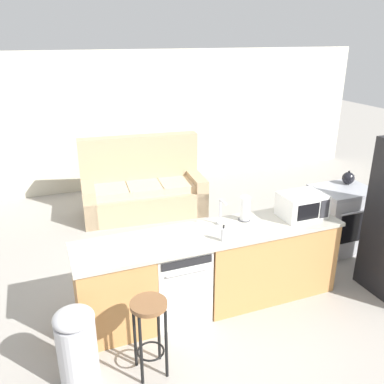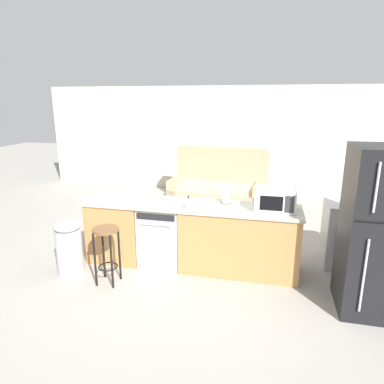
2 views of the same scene
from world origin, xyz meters
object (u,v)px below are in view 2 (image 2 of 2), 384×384
Objects in this scene: soap_bottle at (188,204)px; refrigerator at (380,232)px; microwave at (275,200)px; paper_towel_roll at (226,194)px; couch at (219,189)px; bar_stool at (106,244)px; trash_bin at (69,247)px; kettle at (368,196)px; stove_range at (353,234)px; dishwasher at (163,235)px.

refrigerator is at bearing -8.84° from soap_bottle.
paper_towel_roll reaches higher than microwave.
refrigerator reaches higher than couch.
bar_stool is 1.00× the size of trash_bin.
couch reaches higher than bar_stool.
kettle is 0.10× the size of couch.
microwave is at bearing 19.36° from bar_stool.
kettle is at bearing 15.48° from paper_towel_roll.
trash_bin is (-0.61, 0.12, -0.16)m from bar_stool.
refrigerator is (-0.00, -1.10, 0.46)m from stove_range.
refrigerator reaches higher than kettle.
kettle is at bearing 37.71° from stove_range.
stove_range reaches higher than trash_bin.
soap_bottle is 0.24× the size of trash_bin.
trash_bin is (-3.88, -1.27, -0.61)m from kettle.
paper_towel_roll is at bearing -79.34° from couch.
dishwasher is at bearing 179.95° from microwave.
dishwasher is 1.14× the size of bar_stool.
paper_towel_roll is at bearing 9.90° from dishwasher.
soap_bottle reaches higher than dishwasher.
bar_stool is (-1.36, -0.86, -0.50)m from paper_towel_roll.
couch is (-2.24, 2.26, -0.06)m from stove_range.
microwave is 2.84× the size of soap_bottle.
couch reaches higher than trash_bin.
soap_bottle is at bearing -140.27° from paper_towel_roll.
bar_stool and trash_bin have the same top height.
trash_bin is (-1.97, -0.74, -0.66)m from paper_towel_roll.
paper_towel_roll is (0.86, 0.15, 0.62)m from dishwasher.
couch is at bearing 91.25° from soap_bottle.
trash_bin is 3.70m from couch.
couch is (-0.50, 2.66, -0.64)m from paper_towel_roll.
microwave is 0.68× the size of bar_stool.
trash_bin is at bearing -162.92° from stove_range.
dishwasher is 1.63m from microwave.
dishwasher reaches higher than trash_bin.
trash_bin is at bearing -152.00° from dishwasher.
trash_bin is at bearing -179.33° from refrigerator.
refrigerator is at bearing -56.26° from couch.
refrigerator reaches higher than trash_bin.
stove_range is at bearing 19.24° from soap_bottle.
paper_towel_roll is 2.21m from trash_bin.
bar_stool is at bearing -160.64° from microwave.
stove_range is 3.18m from couch.
microwave is 0.24× the size of couch.
microwave is (-1.09, 0.55, 0.13)m from refrigerator.
soap_bottle is at bearing -160.76° from stove_range.
bar_stool is (-0.50, -0.71, 0.11)m from dishwasher.
dishwasher is at bearing 153.55° from soap_bottle.
stove_range is 3.19× the size of paper_towel_roll.
kettle is (0.17, 0.13, 0.53)m from stove_range.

